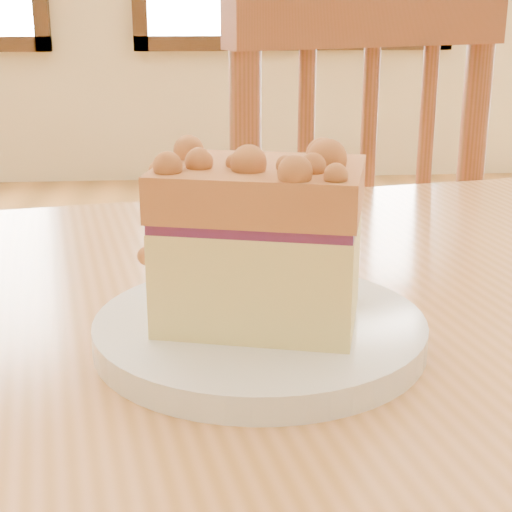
{
  "coord_description": "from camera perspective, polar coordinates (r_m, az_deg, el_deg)",
  "views": [
    {
      "loc": [
        -0.3,
        -0.46,
        0.97
      ],
      "look_at": [
        -0.26,
        0.06,
        0.8
      ],
      "focal_mm": 55.0,
      "sensor_mm": 36.0,
      "label": 1
    }
  ],
  "objects": [
    {
      "name": "cafe_chair_main",
      "position": [
        1.26,
        3.42,
        -3.94
      ],
      "size": [
        0.59,
        0.59,
        0.99
      ],
      "rotation": [
        0.0,
        0.0,
        3.53
      ],
      "color": "brown",
      "rests_on": "ground"
    },
    {
      "name": "plate",
      "position": [
        0.54,
        0.28,
        -5.52
      ],
      "size": [
        0.22,
        0.22,
        0.02
      ],
      "color": "white",
      "rests_on": "cafe_table_main"
    },
    {
      "name": "cake_slice",
      "position": [
        0.51,
        0.4,
        1.48
      ],
      "size": [
        0.15,
        0.13,
        0.12
      ],
      "rotation": [
        0.0,
        0.0,
        -0.26
      ],
      "color": "#D0BB75",
      "rests_on": "plate"
    }
  ]
}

